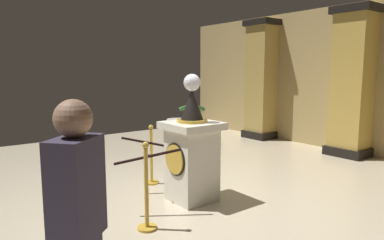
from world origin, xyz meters
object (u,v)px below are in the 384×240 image
stanchion_near (151,163)px  potted_palm_left (193,132)px  bystander_guest (78,228)px  stanchion_far (147,199)px  cafe_table (178,130)px  cafe_chair_red (189,129)px  pedestal_clock (192,152)px

stanchion_near → potted_palm_left: bearing=129.8°
bystander_guest → stanchion_near: bearing=142.3°
stanchion_far → bystander_guest: (1.45, -1.31, 0.55)m
stanchion_near → bystander_guest: (2.92, -2.25, 0.58)m
stanchion_near → cafe_table: 2.72m
cafe_table → cafe_chair_red: size_ratio=0.76×
stanchion_far → cafe_chair_red: (-2.83, 2.76, 0.19)m
pedestal_clock → cafe_chair_red: 2.96m
stanchion_far → cafe_table: bearing=140.3°
pedestal_clock → cafe_table: (-2.97, 1.82, -0.26)m
stanchion_far → cafe_chair_red: size_ratio=1.12×
stanchion_far → bystander_guest: bystander_guest is taller
stanchion_near → bystander_guest: 3.73m
stanchion_far → cafe_table: (-3.42, 2.84, 0.08)m
stanchion_near → bystander_guest: bearing=-37.7°
pedestal_clock → stanchion_far: 1.16m
cafe_chair_red → cafe_table: bearing=172.0°
cafe_chair_red → potted_palm_left: bearing=137.4°
stanchion_far → bystander_guest: 2.03m
bystander_guest → cafe_chair_red: bearing=136.5°
stanchion_near → bystander_guest: size_ratio=0.58×
potted_palm_left → cafe_chair_red: 0.88m
cafe_table → cafe_chair_red: cafe_chair_red is taller
cafe_table → stanchion_far: bearing=-39.7°
potted_palm_left → bystander_guest: size_ratio=0.67×
potted_palm_left → bystander_guest: bystander_guest is taller
pedestal_clock → stanchion_far: size_ratio=1.72×
bystander_guest → cafe_chair_red: size_ratio=1.81×
pedestal_clock → bystander_guest: size_ratio=1.07×
bystander_guest → cafe_chair_red: (-4.28, 4.07, -0.36)m
potted_palm_left → stanchion_far: bearing=-43.9°
stanchion_near → stanchion_far: stanchion_far is taller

